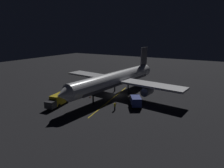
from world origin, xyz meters
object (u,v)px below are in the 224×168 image
Objects in this scene: traffic_cone_near_right at (116,103)px; catering_truck at (135,101)px; ground_crew_worker at (115,106)px; traffic_cone_near_left at (90,97)px; baggage_truck at (58,100)px; airliner at (117,79)px.

catering_truck is at bearing -164.53° from traffic_cone_near_right.
ground_crew_worker is at bearing 116.55° from traffic_cone_near_right.
ground_crew_worker is at bearing 155.92° from traffic_cone_near_left.
baggage_truck is 9.06m from traffic_cone_near_left.
airliner is 72.12× the size of traffic_cone_near_right.
catering_truck is 3.27× the size of ground_crew_worker.
catering_truck is at bearing -178.62° from traffic_cone_near_left.
traffic_cone_near_left and traffic_cone_near_right have the same top height.
ground_crew_worker is at bearing 59.53° from catering_truck.
traffic_cone_near_right is (-8.12, 0.94, 0.00)m from traffic_cone_near_left.
traffic_cone_near_left is (-2.78, -8.55, -1.10)m from baggage_truck.
ground_crew_worker is (-12.63, -4.15, -0.47)m from baggage_truck.
baggage_truck is at bearing 62.74° from airliner.
ground_crew_worker is at bearing 116.26° from airliner.
airliner is at bearing -35.81° from catering_truck.
ground_crew_worker reaches higher than traffic_cone_near_right.
baggage_truck is 12.09× the size of traffic_cone_near_right.
baggage_truck is at bearing 34.90° from traffic_cone_near_right.
ground_crew_worker is (2.77, 4.71, -0.32)m from catering_truck.
catering_truck reaches higher than ground_crew_worker.
catering_truck reaches higher than traffic_cone_near_right.
baggage_truck is 13.31m from ground_crew_worker.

